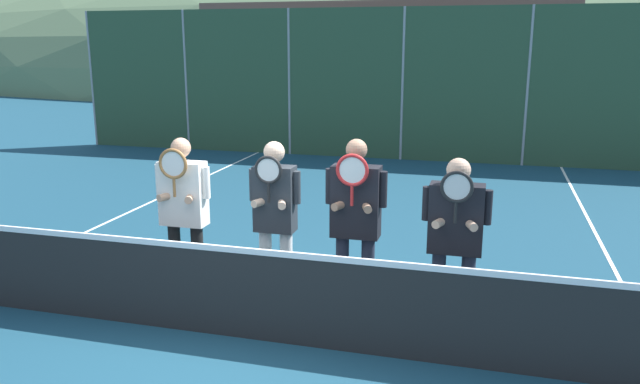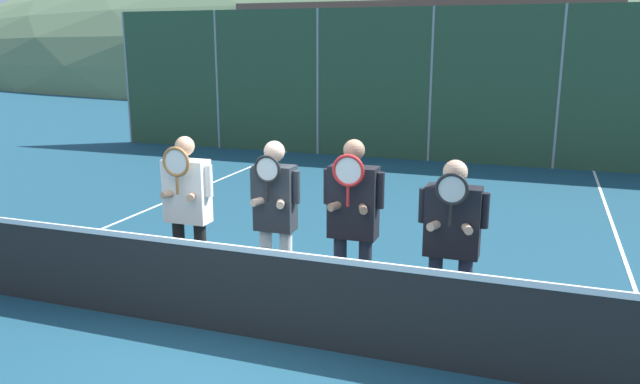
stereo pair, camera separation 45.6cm
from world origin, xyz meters
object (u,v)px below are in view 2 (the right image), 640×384
object	(u,v)px
player_center_right	(353,217)
car_left_of_center	(488,110)
player_leftmost	(187,203)
player_center_left	(275,212)
car_far_left	(307,105)
player_rightmost	(452,234)

from	to	relation	value
player_center_right	car_left_of_center	xyz separation A→B (m)	(0.24, 11.93, -0.16)
player_leftmost	player_center_left	bearing A→B (deg)	2.75
car_far_left	car_left_of_center	distance (m)	5.32
player_leftmost	car_left_of_center	distance (m)	12.09
player_center_right	car_far_left	world-z (taller)	player_center_right
player_center_left	player_rightmost	bearing A→B (deg)	-3.71
player_center_right	player_rightmost	bearing A→B (deg)	-2.48
player_center_left	player_center_right	distance (m)	0.86
player_rightmost	car_left_of_center	distance (m)	12.00
car_left_of_center	car_far_left	bearing A→B (deg)	177.87
player_rightmost	car_left_of_center	size ratio (longest dim) A/B	0.39
player_rightmost	car_far_left	xyz separation A→B (m)	(-6.03, 12.17, -0.15)
player_center_right	car_far_left	size ratio (longest dim) A/B	0.40
player_rightmost	player_center_right	bearing A→B (deg)	177.52
car_far_left	car_left_of_center	bearing A→B (deg)	-2.13
player_leftmost	player_center_right	size ratio (longest dim) A/B	0.96
player_rightmost	car_far_left	bearing A→B (deg)	116.34
player_center_right	player_leftmost	bearing A→B (deg)	179.14
car_left_of_center	player_center_right	bearing A→B (deg)	-91.13
car_far_left	car_left_of_center	size ratio (longest dim) A/B	1.05
player_leftmost	car_left_of_center	bearing A→B (deg)	80.07
player_center_left	player_leftmost	bearing A→B (deg)	-177.25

